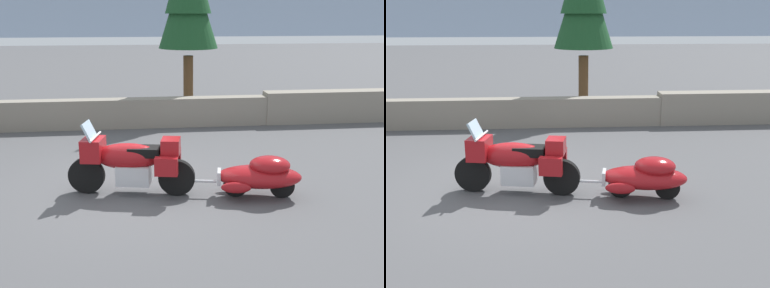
% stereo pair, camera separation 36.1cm
% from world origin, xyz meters
% --- Properties ---
extents(ground_plane, '(80.00, 80.00, 0.00)m').
position_xyz_m(ground_plane, '(0.00, 0.00, 0.00)').
color(ground_plane, '#4C4C4F').
extents(stone_guard_wall, '(24.00, 0.60, 0.94)m').
position_xyz_m(stone_guard_wall, '(0.76, 5.09, 0.45)').
color(stone_guard_wall, gray).
rests_on(stone_guard_wall, ground).
extents(touring_motorcycle, '(2.30, 1.00, 1.33)m').
position_xyz_m(touring_motorcycle, '(0.10, -0.12, 0.62)').
color(touring_motorcycle, black).
rests_on(touring_motorcycle, ground).
extents(car_shaped_trailer, '(2.23, 0.98, 0.76)m').
position_xyz_m(car_shaped_trailer, '(2.38, -0.54, 0.41)').
color(car_shaped_trailer, black).
rests_on(car_shaped_trailer, ground).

